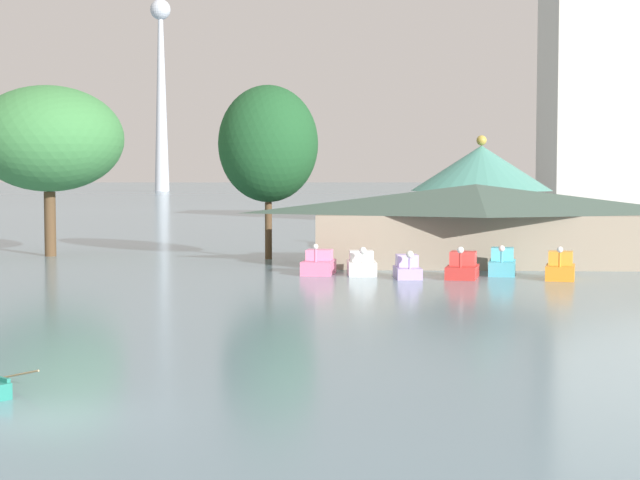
{
  "coord_description": "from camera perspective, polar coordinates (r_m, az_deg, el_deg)",
  "views": [
    {
      "loc": [
        7.42,
        -21.38,
        5.35
      ],
      "look_at": [
        5.41,
        17.28,
        2.92
      ],
      "focal_mm": 56.42,
      "sensor_mm": 36.0,
      "label": 1
    }
  ],
  "objects": [
    {
      "name": "pedal_boat_cyan",
      "position": [
        56.0,
        10.3,
        -1.34
      ],
      "size": [
        1.83,
        3.07,
        1.69
      ],
      "rotation": [
        0.0,
        0.0,
        -1.72
      ],
      "color": "#4CB7CC",
      "rests_on": "ground"
    },
    {
      "name": "pedal_boat_red",
      "position": [
        53.8,
        8.09,
        -1.56
      ],
      "size": [
        2.08,
        3.2,
        1.75
      ],
      "rotation": [
        0.0,
        0.0,
        -1.75
      ],
      "color": "red",
      "rests_on": "ground"
    },
    {
      "name": "pedal_boat_lavender",
      "position": [
        53.37,
        4.98,
        -1.63
      ],
      "size": [
        1.51,
        2.49,
        1.53
      ],
      "rotation": [
        0.0,
        0.0,
        -1.48
      ],
      "color": "#B299D8",
      "rests_on": "ground"
    },
    {
      "name": "shoreline_tree_tall_left",
      "position": [
        70.19,
        -15.14,
        5.55
      ],
      "size": [
        10.03,
        10.03,
        11.48
      ],
      "color": "brown",
      "rests_on": "ground"
    },
    {
      "name": "boathouse",
      "position": [
        61.69,
        8.82,
        0.99
      ],
      "size": [
        20.6,
        8.7,
        4.92
      ],
      "color": "gray",
      "rests_on": "ground"
    },
    {
      "name": "ground_plane",
      "position": [
        23.25,
        -15.97,
        -9.84
      ],
      "size": [
        2000.0,
        2000.0,
        0.0
      ],
      "primitive_type": "plane",
      "color": "slate"
    },
    {
      "name": "green_roof_pavilion",
      "position": [
        69.72,
        9.12,
        2.72
      ],
      "size": [
        9.64,
        9.64,
        8.2
      ],
      "color": "#993328",
      "rests_on": "ground"
    },
    {
      "name": "pedal_boat_orange",
      "position": [
        54.06,
        13.48,
        -1.57
      ],
      "size": [
        1.96,
        2.85,
        1.79
      ],
      "rotation": [
        0.0,
        0.0,
        -1.79
      ],
      "color": "orange",
      "rests_on": "ground"
    },
    {
      "name": "distant_broadcast_tower",
      "position": [
        382.56,
        -9.02,
        10.41
      ],
      "size": [
        7.52,
        7.52,
        133.57
      ],
      "color": "#B7BCC6",
      "rests_on": "ground"
    },
    {
      "name": "pedal_boat_pink",
      "position": [
        55.35,
        -0.08,
        -1.39
      ],
      "size": [
        1.88,
        2.86,
        1.75
      ],
      "rotation": [
        0.0,
        0.0,
        -1.67
      ],
      "color": "pink",
      "rests_on": "ground"
    },
    {
      "name": "shoreline_tree_mid",
      "position": [
        65.53,
        -2.96,
        5.46
      ],
      "size": [
        6.49,
        6.49,
        11.3
      ],
      "color": "brown",
      "rests_on": "ground"
    },
    {
      "name": "pedal_boat_white",
      "position": [
        55.09,
        2.38,
        -1.42
      ],
      "size": [
        1.69,
        2.69,
        1.6
      ],
      "rotation": [
        0.0,
        0.0,
        -1.5
      ],
      "color": "white",
      "rests_on": "ground"
    }
  ]
}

